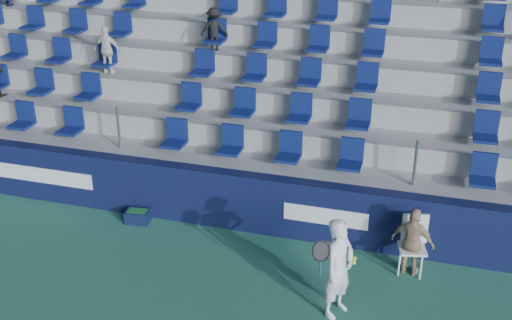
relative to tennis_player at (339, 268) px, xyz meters
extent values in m
cube|color=#10163C|center=(-2.07, 2.10, -0.26)|extent=(24.00, 0.30, 1.20)
cube|color=white|center=(-7.07, 1.94, -0.24)|extent=(3.20, 0.02, 0.34)
cube|color=white|center=(-0.57, 1.94, -0.24)|extent=(1.60, 0.02, 0.34)
cube|color=gray|center=(-2.07, 2.67, -0.26)|extent=(24.00, 0.85, 1.20)
cube|color=gray|center=(-2.07, 3.52, -0.01)|extent=(24.00, 0.85, 1.70)
cube|color=gray|center=(-2.07, 4.37, 0.24)|extent=(24.00, 0.85, 2.20)
cube|color=gray|center=(-2.07, 5.22, 0.49)|extent=(24.00, 0.85, 2.70)
cube|color=gray|center=(-2.07, 6.07, 0.74)|extent=(24.00, 0.85, 3.20)
cube|color=gray|center=(-2.07, 6.92, 0.99)|extent=(24.00, 0.85, 3.70)
cube|color=gray|center=(-2.07, 7.77, 1.24)|extent=(24.00, 0.85, 4.20)
cube|color=gray|center=(-2.07, 8.62, 1.49)|extent=(24.00, 0.85, 4.70)
cube|color=gray|center=(-2.07, 9.47, 1.74)|extent=(24.00, 0.85, 5.20)
cube|color=#0D1A53|center=(-2.07, 2.67, 0.69)|extent=(16.05, 0.50, 0.70)
cube|color=#0D1A53|center=(-2.07, 3.52, 1.19)|extent=(16.05, 0.50, 0.70)
cube|color=#0D1A53|center=(-2.07, 4.37, 1.69)|extent=(16.05, 0.50, 0.70)
cube|color=#0D1A53|center=(-2.07, 5.22, 2.19)|extent=(16.05, 0.50, 0.70)
cube|color=#0D1A53|center=(-2.07, 6.07, 2.69)|extent=(16.05, 0.50, 0.70)
imported|color=silver|center=(-6.17, 4.32, 1.89)|extent=(0.65, 0.28, 1.10)
imported|color=black|center=(-3.88, 5.17, 2.33)|extent=(0.70, 0.51, 0.97)
imported|color=white|center=(0.00, 0.00, 0.00)|extent=(0.63, 0.74, 1.71)
cylinder|color=navy|center=(-0.25, -0.25, 0.12)|extent=(0.03, 0.03, 0.28)
torus|color=black|center=(-0.25, -0.25, 0.42)|extent=(0.30, 0.17, 0.28)
plane|color=#262626|center=(-0.25, -0.25, 0.42)|extent=(0.30, 0.16, 0.29)
sphere|color=#C6E435|center=(0.25, -0.20, 0.28)|extent=(0.07, 0.07, 0.07)
sphere|color=#C6E435|center=(0.25, -0.14, 0.31)|extent=(0.07, 0.07, 0.07)
cube|color=white|center=(1.06, 1.50, -0.37)|extent=(0.56, 0.56, 0.04)
cube|color=white|center=(1.06, 1.72, -0.09)|extent=(0.46, 0.15, 0.57)
cylinder|color=white|center=(0.88, 1.31, -0.62)|extent=(0.04, 0.04, 0.46)
cylinder|color=white|center=(1.25, 1.31, -0.62)|extent=(0.04, 0.04, 0.46)
cylinder|color=white|center=(0.88, 1.68, -0.62)|extent=(0.04, 0.04, 0.46)
cylinder|color=white|center=(1.25, 1.68, -0.62)|extent=(0.04, 0.04, 0.46)
imported|color=tan|center=(1.06, 1.45, -0.21)|extent=(0.81, 0.48, 1.29)
cube|color=#0E1636|center=(-4.35, 1.70, -0.73)|extent=(0.51, 0.36, 0.26)
cube|color=#1E662D|center=(-4.35, 1.70, -0.67)|extent=(0.41, 0.27, 0.16)
camera|label=1|loc=(1.14, -8.42, 5.79)|focal=45.00mm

